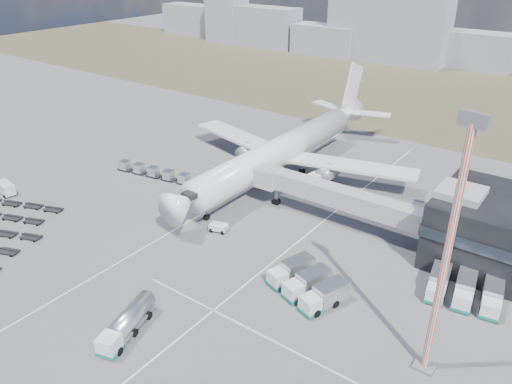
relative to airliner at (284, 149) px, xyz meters
The scene contains 14 objects.
ground 32.81m from the airliner, 90.00° to the right, with size 420.00×420.00×0.00m, color #565659.
grass_strip 77.80m from the airliner, 90.00° to the left, with size 420.00×90.00×0.01m, color #493F2B.
lane_markings 31.41m from the airliner, 71.60° to the right, with size 47.12×110.00×0.01m.
jet_bridge 19.89m from the airliner, 36.93° to the right, with size 30.30×3.80×7.05m.
airliner is the anchor object (origin of this frame).
skyline 117.32m from the airliner, 95.06° to the left, with size 281.65×27.78×24.80m.
fuel_tanker 50.71m from the airliner, 77.99° to the right, with size 4.90×9.62×3.02m.
pushback_tug 25.83m from the airliner, 80.94° to the right, with size 2.84×1.60×1.33m, color silver.
utility_van 52.56m from the airliner, 133.48° to the right, with size 4.26×1.92×2.27m, color silver.
catering_truck 9.50m from the airliner, ahead, with size 3.09×6.06×2.67m.
service_trucks_near 38.59m from the airliner, 52.09° to the right, with size 10.70×9.31×2.74m.
service_trucks_far 45.24m from the airliner, 25.59° to the right, with size 9.79×8.00×2.69m.
uld_row 23.24m from the airliner, 135.42° to the right, with size 24.29×5.81×1.89m.
floodlight_mast 53.69m from the airliner, 39.79° to the right, with size 2.74×2.22×28.73m.
Camera 1 is at (49.63, -44.80, 41.24)m, focal length 35.00 mm.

